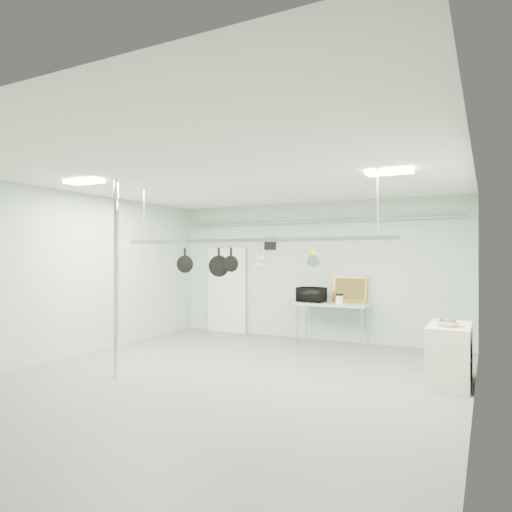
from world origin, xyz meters
The scene contains 25 objects.
floor centered at (0.00, 0.00, 0.00)m, with size 8.00×8.00×0.00m, color gray.
ceiling centered at (0.00, 0.00, 3.19)m, with size 7.00×8.00×0.02m, color silver.
back_wall centered at (0.00, 3.99, 1.60)m, with size 7.00×0.02×3.20m, color #9FBFB2.
right_wall centered at (3.49, 0.00, 1.60)m, with size 0.02×8.00×3.20m, color #9FBFB2.
door centered at (-2.30, 3.94, 1.05)m, with size 1.10×0.10×2.20m, color silver.
wall_vent centered at (-1.10, 3.97, 2.25)m, with size 0.30×0.04×0.30m, color black.
conduit_pipe centered at (0.00, 3.90, 2.75)m, with size 0.07×0.07×6.60m, color gray.
chrome_pole centered at (-1.70, -0.60, 1.60)m, with size 0.08×0.08×3.20m, color silver.
prep_table centered at (0.60, 3.60, 0.83)m, with size 1.60×0.70×0.91m.
side_cabinet centered at (3.15, 1.40, 0.45)m, with size 0.60×1.20×0.90m, color silver.
pot_rack centered at (0.20, 0.30, 2.23)m, with size 4.80×0.06×1.00m.
light_panel_left centered at (-2.20, -0.80, 3.16)m, with size 0.65×0.30×0.05m, color white.
light_panel_right centered at (2.40, 0.60, 3.16)m, with size 0.65×0.30×0.05m, color white.
microwave centered at (0.11, 3.62, 1.07)m, with size 0.60×0.41×0.33m, color black.
coffee_canister centered at (0.80, 3.46, 1.00)m, with size 0.15×0.15×0.18m, color white.
painting_large centered at (0.91, 3.90, 1.20)m, with size 0.78×0.05×0.58m, color gold.
painting_small centered at (1.14, 3.90, 1.03)m, with size 0.30×0.04×0.25m, color #321C11.
fruit_bowl centered at (3.14, 1.19, 0.94)m, with size 0.34×0.34×0.08m, color silver.
skillet_left centered at (-0.99, 0.30, 1.88)m, with size 0.30×0.06×0.41m, color black, non-canonical shape.
skillet_mid centered at (-0.31, 0.30, 1.85)m, with size 0.35×0.06×0.48m, color black, non-canonical shape.
skillet_right centered at (-0.07, 0.30, 1.90)m, with size 0.27×0.06×0.38m, color black, non-canonical shape.
whisk centered at (0.46, 0.30, 1.94)m, with size 0.16×0.16×0.29m, color silver, non-canonical shape.
grater centered at (1.35, 0.30, 1.98)m, with size 0.09×0.02×0.22m, color gold, non-canonical shape.
saucepan centered at (1.35, 0.30, 1.93)m, with size 0.18×0.10×0.31m, color silver, non-canonical shape.
fruit_cluster centered at (3.14, 1.19, 0.98)m, with size 0.24×0.24×0.09m, color #9E2A0E, non-canonical shape.
Camera 1 is at (3.67, -6.14, 1.94)m, focal length 32.00 mm.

